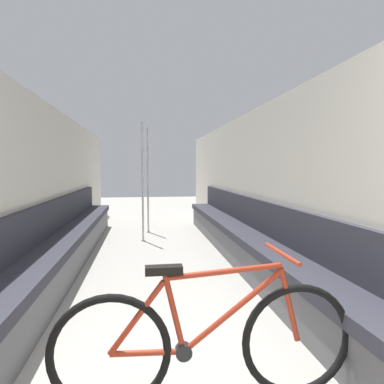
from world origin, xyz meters
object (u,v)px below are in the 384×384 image
(bench_seat_row_left, at_px, (67,244))
(grab_pole_far, at_px, (143,184))
(grab_pole_near, at_px, (148,182))
(bench_seat_row_right, at_px, (241,239))
(bicycle, at_px, (207,342))

(bench_seat_row_left, height_order, grab_pole_far, grab_pole_far)
(grab_pole_near, bearing_deg, bench_seat_row_right, -61.25)
(bench_seat_row_right, relative_size, grab_pole_near, 3.02)
(grab_pole_near, distance_m, grab_pole_far, 0.83)
(bench_seat_row_right, xyz_separation_m, grab_pole_far, (-1.39, 1.51, 0.73))
(bench_seat_row_right, xyz_separation_m, bicycle, (-1.05, -2.87, 0.05))
(bicycle, height_order, grab_pole_far, grab_pole_far)
(bench_seat_row_left, xyz_separation_m, grab_pole_far, (1.01, 1.51, 0.73))
(bench_seat_row_right, xyz_separation_m, grab_pole_near, (-1.28, 2.33, 0.73))
(grab_pole_near, relative_size, grab_pole_far, 1.00)
(grab_pole_far, bearing_deg, grab_pole_near, 82.66)
(bench_seat_row_right, bearing_deg, bench_seat_row_left, 180.00)
(bicycle, relative_size, grab_pole_near, 0.80)
(bench_seat_row_left, xyz_separation_m, bench_seat_row_right, (2.39, 0.00, 0.00))
(bench_seat_row_left, bearing_deg, bench_seat_row_right, 0.00)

